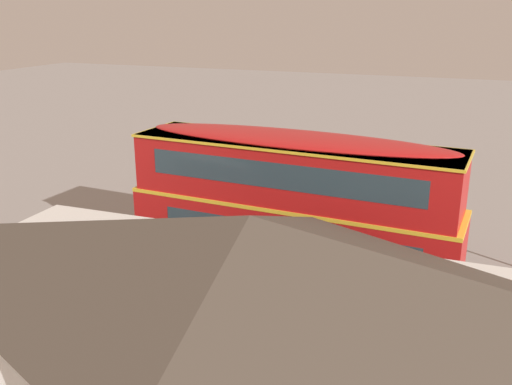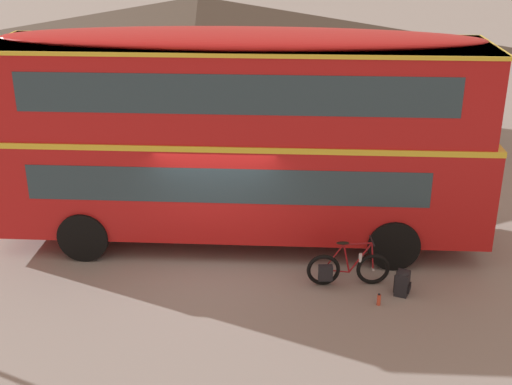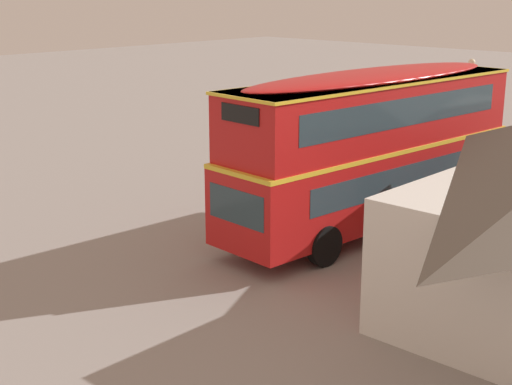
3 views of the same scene
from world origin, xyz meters
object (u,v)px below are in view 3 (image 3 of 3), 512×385
double_decker_bus (372,143)px  street_lamp (469,100)px  backpack_on_ground (236,226)px  water_bottle_red_squeeze (239,224)px  touring_bicycle (270,218)px

double_decker_bus → street_lamp: 9.75m
double_decker_bus → street_lamp: double_decker_bus is taller
backpack_on_ground → water_bottle_red_squeeze: size_ratio=2.14×
backpack_on_ground → street_lamp: size_ratio=0.12×
double_decker_bus → touring_bicycle: double_decker_bus is taller
water_bottle_red_squeeze → street_lamp: 12.52m
water_bottle_red_squeeze → touring_bicycle: bearing=126.1°
backpack_on_ground → water_bottle_red_squeeze: backpack_on_ground is taller
double_decker_bus → water_bottle_red_squeeze: double_decker_bus is taller
touring_bicycle → double_decker_bus: bearing=135.5°
touring_bicycle → street_lamp: street_lamp is taller
backpack_on_ground → street_lamp: 12.99m
touring_bicycle → water_bottle_red_squeeze: touring_bicycle is taller
water_bottle_red_squeeze → street_lamp: bearing=176.4°
water_bottle_red_squeeze → backpack_on_ground: bearing=37.9°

